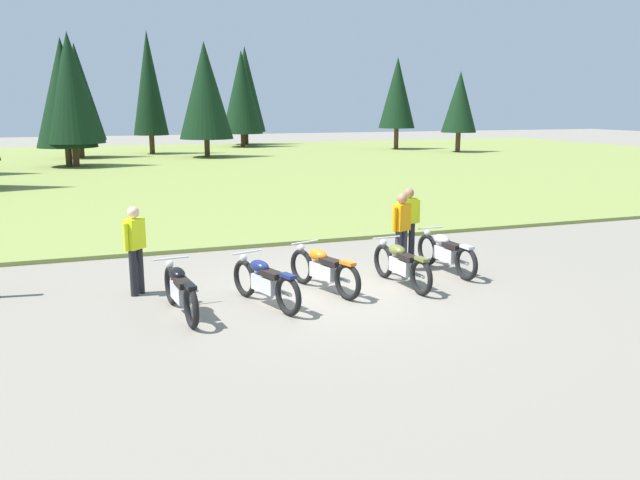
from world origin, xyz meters
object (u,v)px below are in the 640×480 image
at_px(rider_near_row_end, 408,220).
at_px(rider_checking_bike, 401,227).
at_px(motorcycle_black, 180,290).
at_px(motorcycle_olive, 401,264).
at_px(motorcycle_silver, 446,252).
at_px(rider_in_hivis_vest, 135,245).
at_px(motorcycle_navy, 265,281).
at_px(motorcycle_orange, 323,269).

distance_m(rider_near_row_end, rider_checking_bike, 0.91).
distance_m(motorcycle_black, rider_checking_bike, 5.10).
bearing_deg(motorcycle_olive, rider_near_row_end, 59.05).
xyz_separation_m(motorcycle_silver, rider_checking_bike, (-0.83, 0.46, 0.51)).
bearing_deg(motorcycle_olive, rider_in_hivis_vest, 167.05).
bearing_deg(rider_near_row_end, rider_in_hivis_vest, -173.54).
bearing_deg(motorcycle_silver, rider_checking_bike, 150.95).
relative_size(motorcycle_navy, rider_near_row_end, 1.21).
xyz_separation_m(motorcycle_orange, motorcycle_silver, (2.93, 0.47, 0.00)).
distance_m(motorcycle_black, motorcycle_navy, 1.48).
height_order(motorcycle_navy, rider_near_row_end, rider_near_row_end).
relative_size(motorcycle_orange, rider_in_hivis_vest, 1.21).
relative_size(motorcycle_silver, rider_near_row_end, 1.26).
xyz_separation_m(motorcycle_orange, rider_checking_bike, (2.10, 0.93, 0.51)).
bearing_deg(motorcycle_olive, motorcycle_black, -175.02).
bearing_deg(motorcycle_olive, motorcycle_orange, 174.54).
bearing_deg(rider_in_hivis_vest, rider_checking_bike, -0.53).
xyz_separation_m(motorcycle_olive, rider_checking_bike, (0.54, 1.08, 0.51)).
relative_size(motorcycle_navy, motorcycle_olive, 0.97).
xyz_separation_m(motorcycle_black, motorcycle_olive, (4.32, 0.38, 0.00)).
height_order(motorcycle_black, rider_in_hivis_vest, rider_in_hivis_vest).
bearing_deg(motorcycle_orange, rider_in_hivis_vest, 163.67).
height_order(rider_near_row_end, rider_checking_bike, same).
relative_size(motorcycle_black, rider_checking_bike, 1.26).
relative_size(motorcycle_navy, motorcycle_orange, 1.00).
relative_size(motorcycle_silver, rider_checking_bike, 1.26).
bearing_deg(motorcycle_silver, motorcycle_olive, -155.52).
height_order(motorcycle_olive, motorcycle_silver, same).
height_order(motorcycle_silver, rider_in_hivis_vest, rider_in_hivis_vest).
height_order(motorcycle_navy, motorcycle_silver, same).
relative_size(motorcycle_olive, rider_near_row_end, 1.26).
relative_size(motorcycle_olive, rider_checking_bike, 1.26).
xyz_separation_m(motorcycle_navy, motorcycle_orange, (1.27, 0.48, 0.00)).
distance_m(rider_checking_bike, rider_in_hivis_vest, 5.45).
distance_m(motorcycle_navy, rider_near_row_end, 4.50).
xyz_separation_m(motorcycle_silver, rider_in_hivis_vest, (-6.28, 0.51, 0.51)).
bearing_deg(rider_checking_bike, motorcycle_silver, -29.05).
relative_size(motorcycle_black, motorcycle_silver, 1.00).
bearing_deg(motorcycle_orange, motorcycle_silver, 9.13).
xyz_separation_m(rider_checking_bike, rider_in_hivis_vest, (-5.45, 0.05, 0.00)).
height_order(motorcycle_navy, rider_checking_bike, rider_checking_bike).
height_order(motorcycle_olive, rider_near_row_end, rider_near_row_end).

